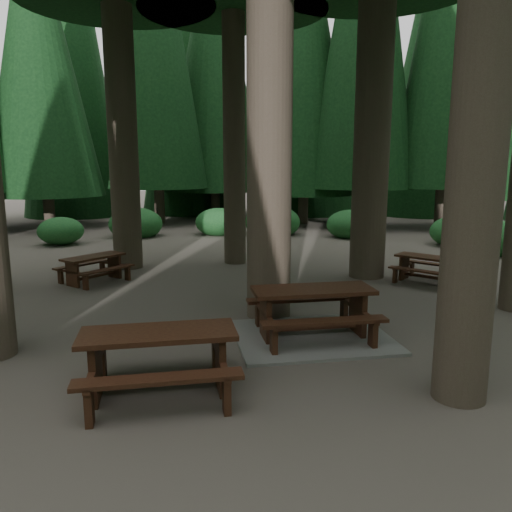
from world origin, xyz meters
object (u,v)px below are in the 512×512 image
(picnic_table_e, at_px, (159,352))
(picnic_table_a, at_px, (312,321))
(picnic_table_d, at_px, (428,265))
(picnic_table_b, at_px, (94,265))

(picnic_table_e, bearing_deg, picnic_table_a, 33.12)
(picnic_table_a, distance_m, picnic_table_d, 5.18)
(picnic_table_a, bearing_deg, picnic_table_e, -146.26)
(picnic_table_d, xyz_separation_m, picnic_table_e, (-3.58, -7.36, 0.12))
(picnic_table_b, bearing_deg, picnic_table_a, -92.58)
(picnic_table_a, relative_size, picnic_table_e, 1.32)
(picnic_table_d, distance_m, picnic_table_e, 8.19)
(picnic_table_a, xyz_separation_m, picnic_table_b, (-5.92, 2.52, 0.13))
(picnic_table_d, relative_size, picnic_table_e, 0.78)
(picnic_table_a, xyz_separation_m, picnic_table_e, (-1.52, -2.61, 0.25))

